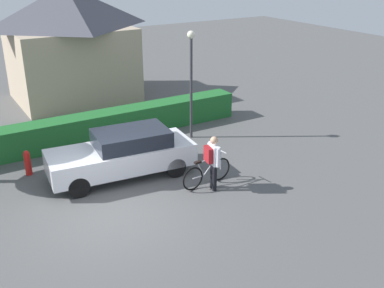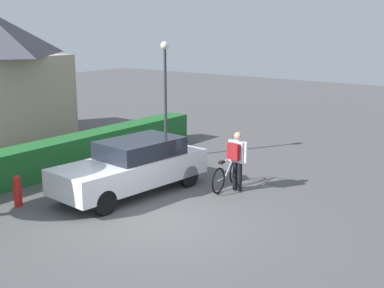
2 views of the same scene
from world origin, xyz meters
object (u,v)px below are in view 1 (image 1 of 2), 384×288
object	(u,v)px
street_lamp	(191,70)
bicycle	(207,173)
person_rider	(213,158)
fire_hydrant	(28,162)
parked_car_near	(124,153)

from	to	relation	value
street_lamp	bicycle	bearing A→B (deg)	-114.21
person_rider	street_lamp	bearing A→B (deg)	67.32
bicycle	fire_hydrant	bearing A→B (deg)	141.67
parked_car_near	street_lamp	distance (m)	4.21
parked_car_near	bicycle	size ratio (longest dim) A/B	2.55
parked_car_near	street_lamp	xyz separation A→B (m)	(3.42, 1.67, 1.81)
parked_car_near	bicycle	world-z (taller)	parked_car_near
bicycle	street_lamp	size ratio (longest dim) A/B	0.45
parked_car_near	person_rider	world-z (taller)	person_rider
bicycle	person_rider	bearing A→B (deg)	-94.10
person_rider	parked_car_near	bearing A→B (deg)	130.28
parked_car_near	street_lamp	bearing A→B (deg)	26.03
parked_car_near	bicycle	bearing A→B (deg)	-44.77
person_rider	fire_hydrant	size ratio (longest dim) A/B	2.04
bicycle	street_lamp	bearing A→B (deg)	65.79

